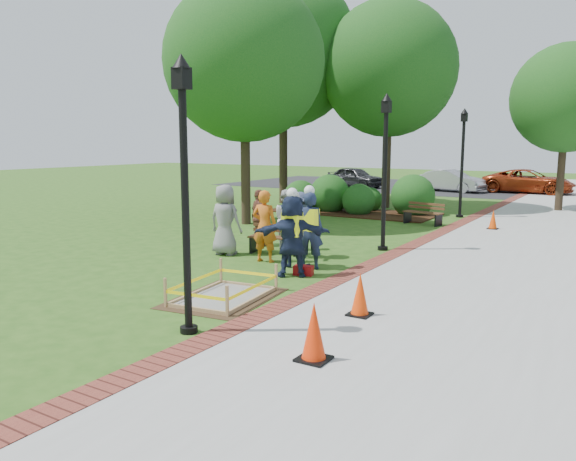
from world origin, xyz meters
The scene contains 35 objects.
ground centered at (0.00, 0.00, 0.00)m, with size 100.00×100.00×0.00m, color #285116.
sidewalk centered at (5.00, 10.00, 0.01)m, with size 6.00×60.00×0.02m, color #9E9E99.
brick_edging centered at (1.75, 10.00, 0.01)m, with size 0.50×60.00×0.03m, color maroon.
mulch_bed centered at (-3.00, 12.00, 0.02)m, with size 7.00×3.00×0.05m, color #381E0F.
parking_lot centered at (0.00, 27.00, 0.00)m, with size 36.00×12.00×0.01m, color black.
wet_concrete_pad centered at (0.52, -1.18, 0.23)m, with size 1.95×2.48×0.55m.
bench_near centered at (-1.02, 3.01, 0.25)m, with size 1.51×0.77×0.78m.
bench_far centered at (0.63, 10.31, 0.25)m, with size 1.51×0.75×0.78m.
cone_front centered at (3.50, -3.00, 0.40)m, with size 0.42×0.42×0.84m.
cone_back centered at (3.20, -0.82, 0.37)m, with size 0.39×0.39×0.77m.
cone_far centered at (3.05, 10.43, 0.33)m, with size 0.34×0.34×0.68m.
toolbox centered at (0.86, 1.28, 0.11)m, with size 0.43×0.24×0.22m, color maroon.
lamp_near centered at (1.25, -3.00, 2.48)m, with size 0.28×0.28×4.26m.
lamp_mid centered at (1.25, 5.00, 2.48)m, with size 0.28×0.28×4.26m.
lamp_far centered at (1.25, 13.00, 2.48)m, with size 0.28×0.28×4.26m.
tree_left centered at (-4.92, 7.08, 5.77)m, with size 5.66×5.66×8.61m.
tree_back centered at (-2.53, 14.57, 6.13)m, with size 5.96×5.96×9.13m.
tree_right centered at (4.33, 17.46, 4.79)m, with size 4.59×4.59×7.09m.
tree_far centered at (-7.49, 13.72, 7.16)m, with size 7.11×7.11×10.73m.
shrub_a centered at (-5.10, 11.31, 0.00)m, with size 1.45×1.45×1.45m, color #154A17.
shrub_b centered at (-4.05, 11.98, 0.00)m, with size 1.72×1.72×1.72m, color #154A17.
shrub_c centered at (-2.54, 11.68, 0.00)m, with size 1.37×1.37×1.37m, color #154A17.
shrub_d centered at (-0.63, 12.79, 0.00)m, with size 1.79×1.79×1.79m, color #154A17.
shrub_e centered at (-2.66, 13.08, 0.00)m, with size 1.10×1.10×1.10m, color #154A17.
casual_person_a centered at (-2.07, 2.20, 0.93)m, with size 0.62×0.42×1.87m.
casual_person_b centered at (-0.68, 2.01, 0.90)m, with size 0.62×0.45×1.80m.
casual_person_c centered at (-1.06, 3.67, 0.84)m, with size 0.64×0.57×1.68m.
casual_person_d centered at (-2.03, 3.73, 0.81)m, with size 0.62×0.57×1.62m.
casual_person_e centered at (-0.17, 2.94, 0.85)m, with size 0.64×0.62×1.70m.
hivis_worker_a centered at (0.70, 1.05, 0.98)m, with size 0.70×0.63×1.98m.
hivis_worker_b centered at (0.65, 1.91, 0.98)m, with size 0.69×0.59×1.98m.
hivis_worker_c centered at (0.22, 1.94, 0.91)m, with size 0.62×0.50×1.84m.
parked_car_a centered at (-8.56, 24.27, 0.00)m, with size 4.47×1.94×1.46m, color #29292C.
parked_car_b centered at (-2.30, 24.34, 0.00)m, with size 4.39×1.91×1.43m, color #ACABB0.
parked_car_c centered at (1.83, 25.71, 0.00)m, with size 4.63×2.01×1.51m, color #9E3314.
Camera 1 is at (7.04, -9.41, 2.98)m, focal length 35.00 mm.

